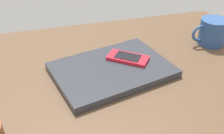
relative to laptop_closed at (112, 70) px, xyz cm
name	(u,v)px	position (x,y,z in cm)	size (l,w,h in cm)	color
desk_surface	(85,94)	(8.96, 5.21, -2.54)	(120.00, 80.00, 3.00)	brown
laptop_closed	(112,70)	(0.00, 0.00, 0.00)	(31.73, 22.36, 2.08)	#33353D
cell_phone_on_laptop	(128,58)	(-5.49, -2.57, 1.55)	(12.58, 11.49, 1.08)	red
coffee_mug	(212,32)	(-36.46, -8.02, 3.28)	(11.91, 8.68, 8.63)	#2D518C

